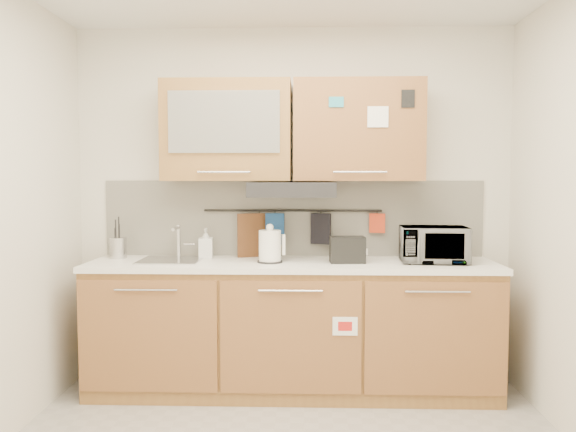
{
  "coord_description": "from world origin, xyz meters",
  "views": [
    {
      "loc": [
        0.09,
        -2.67,
        1.5
      ],
      "look_at": [
        -0.02,
        1.05,
        1.25
      ],
      "focal_mm": 35.0,
      "sensor_mm": 36.0,
      "label": 1
    }
  ],
  "objects": [
    {
      "name": "sink",
      "position": [
        -0.85,
        1.21,
        0.92
      ],
      "size": [
        0.42,
        0.4,
        0.26
      ],
      "color": "silver",
      "rests_on": "countertop"
    },
    {
      "name": "oven_mitt",
      "position": [
        -0.13,
        1.44,
        1.13
      ],
      "size": [
        0.14,
        0.04,
        0.23
      ],
      "primitive_type": "cube",
      "rotation": [
        0.0,
        0.0,
        -0.06
      ],
      "color": "navy",
      "rests_on": "utensil_rail"
    },
    {
      "name": "cutting_board",
      "position": [
        -0.25,
        1.44,
        1.04
      ],
      "size": [
        0.31,
        0.15,
        0.41
      ],
      "primitive_type": "cube",
      "rotation": [
        0.0,
        0.0,
        0.39
      ],
      "color": "brown",
      "rests_on": "utensil_rail"
    },
    {
      "name": "soap_bottle",
      "position": [
        -0.63,
        1.34,
        1.03
      ],
      "size": [
        0.11,
        0.11,
        0.22
      ],
      "primitive_type": "imported",
      "rotation": [
        0.0,
        0.0,
        0.1
      ],
      "color": "#999999",
      "rests_on": "countertop"
    },
    {
      "name": "dark_pouch",
      "position": [
        0.21,
        1.44,
        1.13
      ],
      "size": [
        0.15,
        0.09,
        0.23
      ],
      "primitive_type": "cube",
      "rotation": [
        0.0,
        0.0,
        -0.33
      ],
      "color": "black",
      "rests_on": "utensil_rail"
    },
    {
      "name": "range_hood",
      "position": [
        0.0,
        1.25,
        1.42
      ],
      "size": [
        0.6,
        0.46,
        0.1
      ],
      "primitive_type": "cube",
      "color": "black",
      "rests_on": "upper_cabinets"
    },
    {
      "name": "pot_holder",
      "position": [
        0.62,
        1.44,
        1.17
      ],
      "size": [
        0.12,
        0.04,
        0.14
      ],
      "primitive_type": "cube",
      "rotation": [
        0.0,
        0.0,
        -0.22
      ],
      "color": "red",
      "rests_on": "utensil_rail"
    },
    {
      "name": "utensil_rail",
      "position": [
        0.0,
        1.45,
        1.26
      ],
      "size": [
        1.3,
        0.02,
        0.02
      ],
      "primitive_type": "cylinder",
      "rotation": [
        0.0,
        1.57,
        0.0
      ],
      "color": "black",
      "rests_on": "backsplash"
    },
    {
      "name": "microwave",
      "position": [
        0.97,
        1.18,
        1.04
      ],
      "size": [
        0.46,
        0.32,
        0.25
      ],
      "primitive_type": "imported",
      "rotation": [
        0.0,
        0.0,
        -0.05
      ],
      "color": "#999999",
      "rests_on": "countertop"
    },
    {
      "name": "toaster",
      "position": [
        0.38,
        1.15,
        1.01
      ],
      "size": [
        0.24,
        0.16,
        0.18
      ],
      "rotation": [
        0.0,
        0.0,
        0.06
      ],
      "color": "black",
      "rests_on": "countertop"
    },
    {
      "name": "upper_cabinets",
      "position": [
        -0.0,
        1.32,
        1.83
      ],
      "size": [
        1.82,
        0.37,
        0.7
      ],
      "color": "#A8793B",
      "rests_on": "wall_back"
    },
    {
      "name": "wall_back",
      "position": [
        0.0,
        1.5,
        1.3
      ],
      "size": [
        3.2,
        0.0,
        3.2
      ],
      "primitive_type": "plane",
      "rotation": [
        1.57,
        0.0,
        0.0
      ],
      "color": "silver",
      "rests_on": "ground"
    },
    {
      "name": "kettle",
      "position": [
        -0.15,
        1.14,
        1.03
      ],
      "size": [
        0.2,
        0.19,
        0.27
      ],
      "rotation": [
        0.0,
        0.0,
        0.31
      ],
      "color": "white",
      "rests_on": "countertop"
    },
    {
      "name": "utensil_crock",
      "position": [
        -1.26,
        1.31,
        1.0
      ],
      "size": [
        0.13,
        0.13,
        0.3
      ],
      "rotation": [
        0.0,
        0.0,
        -0.09
      ],
      "color": "#B8B8BD",
      "rests_on": "countertop"
    },
    {
      "name": "base_cabinet",
      "position": [
        0.0,
        1.19,
        0.41
      ],
      "size": [
        2.8,
        0.64,
        0.88
      ],
      "color": "#A8793B",
      "rests_on": "floor"
    },
    {
      "name": "countertop",
      "position": [
        0.0,
        1.19,
        0.9
      ],
      "size": [
        2.82,
        0.62,
        0.04
      ],
      "primitive_type": "cube",
      "color": "white",
      "rests_on": "base_cabinet"
    },
    {
      "name": "backsplash",
      "position": [
        0.0,
        1.49,
        1.2
      ],
      "size": [
        2.8,
        0.02,
        0.56
      ],
      "primitive_type": "cube",
      "color": "silver",
      "rests_on": "countertop"
    }
  ]
}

